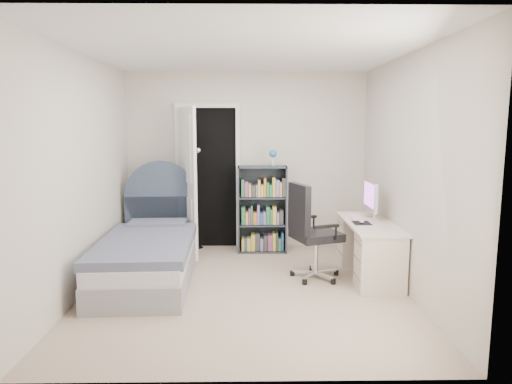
{
  "coord_description": "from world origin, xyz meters",
  "views": [
    {
      "loc": [
        0.04,
        -4.74,
        1.77
      ],
      "look_at": [
        0.11,
        0.36,
        1.01
      ],
      "focal_mm": 32.0,
      "sensor_mm": 36.0,
      "label": 1
    }
  ],
  "objects_px": {
    "nightstand": "(147,225)",
    "floor_lamp": "(196,208)",
    "bookcase": "(263,212)",
    "desk": "(369,246)",
    "bed": "(150,253)",
    "office_chair": "(309,227)"
  },
  "relations": [
    {
      "from": "bed",
      "to": "floor_lamp",
      "type": "bearing_deg",
      "value": 71.17
    },
    {
      "from": "bed",
      "to": "desk",
      "type": "relative_size",
      "value": 1.61
    },
    {
      "from": "floor_lamp",
      "to": "bookcase",
      "type": "distance_m",
      "value": 0.95
    },
    {
      "from": "desk",
      "to": "office_chair",
      "type": "bearing_deg",
      "value": -172.47
    },
    {
      "from": "bed",
      "to": "floor_lamp",
      "type": "distance_m",
      "value": 1.31
    },
    {
      "from": "floor_lamp",
      "to": "bookcase",
      "type": "relative_size",
      "value": 1.02
    },
    {
      "from": "desk",
      "to": "office_chair",
      "type": "relative_size",
      "value": 1.19
    },
    {
      "from": "floor_lamp",
      "to": "office_chair",
      "type": "relative_size",
      "value": 1.31
    },
    {
      "from": "nightstand",
      "to": "desk",
      "type": "height_order",
      "value": "desk"
    },
    {
      "from": "bookcase",
      "to": "desk",
      "type": "height_order",
      "value": "bookcase"
    },
    {
      "from": "nightstand",
      "to": "floor_lamp",
      "type": "bearing_deg",
      "value": 1.34
    },
    {
      "from": "nightstand",
      "to": "floor_lamp",
      "type": "distance_m",
      "value": 0.75
    },
    {
      "from": "floor_lamp",
      "to": "bed",
      "type": "bearing_deg",
      "value": -108.83
    },
    {
      "from": "bookcase",
      "to": "nightstand",
      "type": "bearing_deg",
      "value": 176.37
    },
    {
      "from": "desk",
      "to": "office_chair",
      "type": "distance_m",
      "value": 0.76
    },
    {
      "from": "bed",
      "to": "floor_lamp",
      "type": "height_order",
      "value": "floor_lamp"
    },
    {
      "from": "floor_lamp",
      "to": "office_chair",
      "type": "bearing_deg",
      "value": -42.0
    },
    {
      "from": "bed",
      "to": "bookcase",
      "type": "distance_m",
      "value": 1.75
    },
    {
      "from": "desk",
      "to": "office_chair",
      "type": "height_order",
      "value": "office_chair"
    },
    {
      "from": "nightstand",
      "to": "desk",
      "type": "relative_size",
      "value": 0.42
    },
    {
      "from": "bookcase",
      "to": "office_chair",
      "type": "bearing_deg",
      "value": -67.07
    },
    {
      "from": "bed",
      "to": "nightstand",
      "type": "distance_m",
      "value": 1.23
    }
  ]
}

